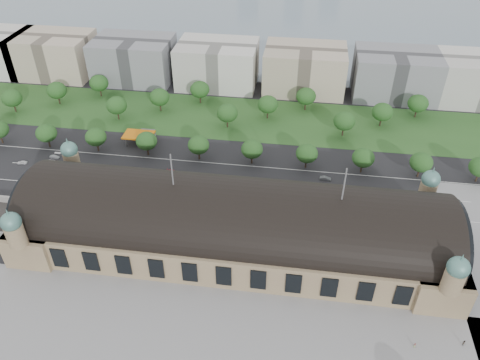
# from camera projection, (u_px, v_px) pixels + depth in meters

# --- Properties ---
(ground) EXTENTS (900.00, 900.00, 0.00)m
(ground) POSITION_uv_depth(u_px,v_px,m) (234.00, 246.00, 167.59)
(ground) COLOR black
(ground) RESTS_ON ground
(station) EXTENTS (150.00, 48.40, 44.30)m
(station) POSITION_uv_depth(u_px,v_px,m) (233.00, 225.00, 161.47)
(station) COLOR #94825C
(station) RESTS_ON ground
(plaza_south) EXTENTS (190.00, 48.00, 0.12)m
(plaza_south) POSITION_uv_depth(u_px,v_px,m) (245.00, 359.00, 131.47)
(plaza_south) COLOR gray
(plaza_south) RESTS_ON ground
(road_slab) EXTENTS (260.00, 26.00, 0.10)m
(road_slab) POSITION_uv_depth(u_px,v_px,m) (201.00, 179.00, 200.08)
(road_slab) COLOR black
(road_slab) RESTS_ON ground
(grass_belt) EXTENTS (300.00, 45.00, 0.10)m
(grass_belt) POSITION_uv_depth(u_px,v_px,m) (233.00, 118.00, 243.23)
(grass_belt) COLOR #285321
(grass_belt) RESTS_ON ground
(petrol_station) EXTENTS (14.00, 13.00, 5.05)m
(petrol_station) POSITION_uv_depth(u_px,v_px,m) (143.00, 135.00, 223.89)
(petrol_station) COLOR #CD6A0C
(petrol_station) RESTS_ON ground
(lake) EXTENTS (700.00, 320.00, 0.08)m
(lake) POSITION_uv_depth(u_px,v_px,m) (286.00, 5.00, 404.48)
(lake) COLOR slate
(lake) RESTS_ON ground
(office_1) EXTENTS (45.00, 32.00, 24.00)m
(office_1) POSITION_uv_depth(u_px,v_px,m) (54.00, 55.00, 281.02)
(office_1) COLOR #BCAA93
(office_1) RESTS_ON ground
(office_2) EXTENTS (45.00, 32.00, 24.00)m
(office_2) POSITION_uv_depth(u_px,v_px,m) (134.00, 59.00, 275.30)
(office_2) COLOR gray
(office_2) RESTS_ON ground
(office_3) EXTENTS (45.00, 32.00, 24.00)m
(office_3) POSITION_uv_depth(u_px,v_px,m) (217.00, 64.00, 269.59)
(office_3) COLOR silver
(office_3) RESTS_ON ground
(office_4) EXTENTS (45.00, 32.00, 24.00)m
(office_4) POSITION_uv_depth(u_px,v_px,m) (304.00, 69.00, 263.88)
(office_4) COLOR #BCAA93
(office_4) RESTS_ON ground
(office_5) EXTENTS (45.00, 32.00, 24.00)m
(office_5) POSITION_uv_depth(u_px,v_px,m) (395.00, 74.00, 258.17)
(office_5) COLOR gray
(office_5) RESTS_ON ground
(tree_row_1) EXTENTS (9.60, 9.60, 11.52)m
(tree_row_1) POSITION_uv_depth(u_px,v_px,m) (46.00, 133.00, 216.26)
(tree_row_1) COLOR #2D2116
(tree_row_1) RESTS_ON ground
(tree_row_2) EXTENTS (9.60, 9.60, 11.52)m
(tree_row_2) POSITION_uv_depth(u_px,v_px,m) (96.00, 137.00, 213.52)
(tree_row_2) COLOR #2D2116
(tree_row_2) RESTS_ON ground
(tree_row_3) EXTENTS (9.60, 9.60, 11.52)m
(tree_row_3) POSITION_uv_depth(u_px,v_px,m) (146.00, 141.00, 210.78)
(tree_row_3) COLOR #2D2116
(tree_row_3) RESTS_ON ground
(tree_row_4) EXTENTS (9.60, 9.60, 11.52)m
(tree_row_4) POSITION_uv_depth(u_px,v_px,m) (199.00, 145.00, 208.04)
(tree_row_4) COLOR #2D2116
(tree_row_4) RESTS_ON ground
(tree_row_5) EXTENTS (9.60, 9.60, 11.52)m
(tree_row_5) POSITION_uv_depth(u_px,v_px,m) (252.00, 149.00, 205.30)
(tree_row_5) COLOR #2D2116
(tree_row_5) RESTS_ON ground
(tree_row_6) EXTENTS (9.60, 9.60, 11.52)m
(tree_row_6) POSITION_uv_depth(u_px,v_px,m) (307.00, 153.00, 202.55)
(tree_row_6) COLOR #2D2116
(tree_row_6) RESTS_ON ground
(tree_row_7) EXTENTS (9.60, 9.60, 11.52)m
(tree_row_7) POSITION_uv_depth(u_px,v_px,m) (363.00, 158.00, 199.81)
(tree_row_7) COLOR #2D2116
(tree_row_7) RESTS_ON ground
(tree_row_8) EXTENTS (9.60, 9.60, 11.52)m
(tree_row_8) POSITION_uv_depth(u_px,v_px,m) (421.00, 162.00, 197.07)
(tree_row_8) COLOR #2D2116
(tree_row_8) RESTS_ON ground
(tree_belt_0) EXTENTS (10.40, 10.40, 12.48)m
(tree_belt_0) POSITION_uv_depth(u_px,v_px,m) (12.00, 98.00, 243.63)
(tree_belt_0) COLOR #2D2116
(tree_belt_0) RESTS_ON ground
(tree_belt_1) EXTENTS (10.40, 10.40, 12.48)m
(tree_belt_1) POSITION_uv_depth(u_px,v_px,m) (57.00, 90.00, 250.99)
(tree_belt_1) COLOR #2D2116
(tree_belt_1) RESTS_ON ground
(tree_belt_2) EXTENTS (10.40, 10.40, 12.48)m
(tree_belt_2) POSITION_uv_depth(u_px,v_px,m) (99.00, 83.00, 258.36)
(tree_belt_2) COLOR #2D2116
(tree_belt_2) RESTS_ON ground
(tree_belt_3) EXTENTS (10.40, 10.40, 12.48)m
(tree_belt_3) POSITION_uv_depth(u_px,v_px,m) (117.00, 105.00, 237.11)
(tree_belt_3) COLOR #2D2116
(tree_belt_3) RESTS_ON ground
(tree_belt_4) EXTENTS (10.40, 10.40, 12.48)m
(tree_belt_4) POSITION_uv_depth(u_px,v_px,m) (159.00, 97.00, 244.48)
(tree_belt_4) COLOR #2D2116
(tree_belt_4) RESTS_ON ground
(tree_belt_5) EXTENTS (10.40, 10.40, 12.48)m
(tree_belt_5) POSITION_uv_depth(u_px,v_px,m) (200.00, 89.00, 251.85)
(tree_belt_5) COLOR #2D2116
(tree_belt_5) RESTS_ON ground
(tree_belt_6) EXTENTS (10.40, 10.40, 12.48)m
(tree_belt_6) POSITION_uv_depth(u_px,v_px,m) (227.00, 113.00, 230.60)
(tree_belt_6) COLOR #2D2116
(tree_belt_6) RESTS_ON ground
(tree_belt_7) EXTENTS (10.40, 10.40, 12.48)m
(tree_belt_7) POSITION_uv_depth(u_px,v_px,m) (268.00, 104.00, 237.97)
(tree_belt_7) COLOR #2D2116
(tree_belt_7) RESTS_ON ground
(tree_belt_8) EXTENTS (10.40, 10.40, 12.48)m
(tree_belt_8) POSITION_uv_depth(u_px,v_px,m) (306.00, 96.00, 245.34)
(tree_belt_8) COLOR #2D2116
(tree_belt_8) RESTS_ON ground
(tree_belt_9) EXTENTS (10.40, 10.40, 12.48)m
(tree_belt_9) POSITION_uv_depth(u_px,v_px,m) (344.00, 121.00, 224.09)
(tree_belt_9) COLOR #2D2116
(tree_belt_9) RESTS_ON ground
(tree_belt_10) EXTENTS (10.40, 10.40, 12.48)m
(tree_belt_10) POSITION_uv_depth(u_px,v_px,m) (382.00, 112.00, 231.46)
(tree_belt_10) COLOR #2D2116
(tree_belt_10) RESTS_ON ground
(tree_belt_11) EXTENTS (10.40, 10.40, 12.48)m
(tree_belt_11) POSITION_uv_depth(u_px,v_px,m) (418.00, 103.00, 238.83)
(tree_belt_11) COLOR #2D2116
(tree_belt_11) RESTS_ON ground
(traffic_car_0) EXTENTS (4.39, 2.25, 1.43)m
(traffic_car_0) POSITION_uv_depth(u_px,v_px,m) (22.00, 162.00, 208.95)
(traffic_car_0) COLOR white
(traffic_car_0) RESTS_ON ground
(traffic_car_1) EXTENTS (4.43, 1.87, 1.42)m
(traffic_car_1) POSITION_uv_depth(u_px,v_px,m) (54.00, 157.00, 212.47)
(traffic_car_1) COLOR gray
(traffic_car_1) RESTS_ON ground
(traffic_car_2) EXTENTS (4.63, 2.16, 1.28)m
(traffic_car_2) POSITION_uv_depth(u_px,v_px,m) (78.00, 179.00, 198.87)
(traffic_car_2) COLOR black
(traffic_car_2) RESTS_ON ground
(traffic_car_3) EXTENTS (5.35, 2.39, 1.52)m
(traffic_car_3) POSITION_uv_depth(u_px,v_px,m) (172.00, 172.00, 203.11)
(traffic_car_3) COLOR maroon
(traffic_car_3) RESTS_ON ground
(traffic_car_4) EXTENTS (4.19, 2.13, 1.37)m
(traffic_car_4) POSITION_uv_depth(u_px,v_px,m) (259.00, 196.00, 189.43)
(traffic_car_4) COLOR navy
(traffic_car_4) RESTS_ON ground
(traffic_car_5) EXTENTS (4.89, 2.05, 1.57)m
(traffic_car_5) POSITION_uv_depth(u_px,v_px,m) (325.00, 178.00, 199.13)
(traffic_car_5) COLOR #5B6063
(traffic_car_5) RESTS_ON ground
(parked_car_0) EXTENTS (4.05, 3.26, 1.29)m
(parked_car_0) POSITION_uv_depth(u_px,v_px,m) (101.00, 194.00, 190.51)
(parked_car_0) COLOR black
(parked_car_0) RESTS_ON ground
(parked_car_1) EXTENTS (5.19, 3.82, 1.31)m
(parked_car_1) POSITION_uv_depth(u_px,v_px,m) (131.00, 191.00, 192.40)
(parked_car_1) COLOR maroon
(parked_car_1) RESTS_ON ground
(parked_car_2) EXTENTS (4.96, 4.58, 1.40)m
(parked_car_2) POSITION_uv_depth(u_px,v_px,m) (135.00, 197.00, 189.03)
(parked_car_2) COLOR #191C46
(parked_car_2) RESTS_ON ground
(parked_car_3) EXTENTS (5.08, 4.10, 1.63)m
(parked_car_3) POSITION_uv_depth(u_px,v_px,m) (122.00, 196.00, 189.39)
(parked_car_3) COLOR slate
(parked_car_3) RESTS_ON ground
(parked_car_4) EXTENTS (4.44, 3.60, 1.42)m
(parked_car_4) POSITION_uv_depth(u_px,v_px,m) (112.00, 190.00, 192.96)
(parked_car_4) COLOR silver
(parked_car_4) RESTS_ON ground
(parked_car_5) EXTENTS (5.72, 4.54, 1.44)m
(parked_car_5) POSITION_uv_depth(u_px,v_px,m) (126.00, 190.00, 192.60)
(parked_car_5) COLOR gray
(parked_car_5) RESTS_ON ground
(parked_car_6) EXTENTS (5.64, 5.08, 1.58)m
(parked_car_6) POSITION_uv_depth(u_px,v_px,m) (199.00, 198.00, 188.48)
(parked_car_6) COLOR black
(parked_car_6) RESTS_ON ground
(bus_west) EXTENTS (10.68, 2.71, 2.96)m
(bus_west) POSITION_uv_depth(u_px,v_px,m) (235.00, 194.00, 189.24)
(bus_west) COLOR red
(bus_west) RESTS_ON ground
(bus_mid) EXTENTS (12.89, 3.13, 3.58)m
(bus_mid) POSITION_uv_depth(u_px,v_px,m) (293.00, 197.00, 187.19)
(bus_mid) COLOR beige
(bus_mid) RESTS_ON ground
(bus_east) EXTENTS (13.55, 3.27, 3.77)m
(bus_east) POSITION_uv_depth(u_px,v_px,m) (345.00, 204.00, 183.59)
(bus_east) COLOR beige
(bus_east) RESTS_ON ground
(pedestrian_0) EXTENTS (0.89, 0.70, 1.59)m
(pedestrian_0) POSITION_uv_depth(u_px,v_px,m) (415.00, 345.00, 134.09)
(pedestrian_0) COLOR gray
(pedestrian_0) RESTS_ON ground
(pedestrian_2) EXTENTS (0.79, 1.07, 1.98)m
(pedestrian_2) POSITION_uv_depth(u_px,v_px,m) (464.00, 343.00, 134.54)
(pedestrian_2) COLOR gray
(pedestrian_2) RESTS_ON ground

